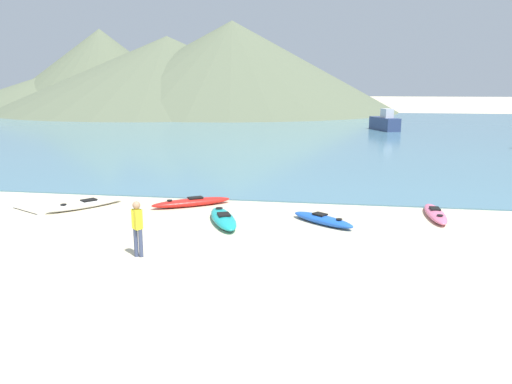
# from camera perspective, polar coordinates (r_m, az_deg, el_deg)

# --- Properties ---
(ground_plane) EXTENTS (400.00, 400.00, 0.00)m
(ground_plane) POSITION_cam_1_polar(r_m,az_deg,el_deg) (13.20, -13.31, -10.49)
(ground_plane) COLOR beige
(bay_water) EXTENTS (160.00, 70.00, 0.06)m
(bay_water) POSITION_cam_1_polar(r_m,az_deg,el_deg) (56.34, 4.49, 7.14)
(bay_water) COLOR teal
(bay_water) RESTS_ON ground_plane
(far_hill_left) EXTENTS (36.96, 36.96, 6.25)m
(far_hill_left) POSITION_cam_1_polar(r_m,az_deg,el_deg) (108.68, -23.57, 10.26)
(far_hill_left) COLOR #5B664C
(far_hill_left) RESTS_ON ground_plane
(far_hill_midleft) EXTENTS (42.41, 42.41, 16.14)m
(far_hill_midleft) POSITION_cam_1_polar(r_m,az_deg,el_deg) (112.16, -17.25, 13.29)
(far_hill_midleft) COLOR #5B664C
(far_hill_midleft) RESTS_ON ground_plane
(far_hill_midright) EXTENTS (63.55, 63.55, 13.81)m
(far_hill_midright) POSITION_cam_1_polar(r_m,az_deg,el_deg) (99.04, -10.03, 13.17)
(far_hill_midright) COLOR #5B664C
(far_hill_midright) RESTS_ON ground_plane
(far_hill_right) EXTENTS (61.25, 61.25, 16.43)m
(far_hill_right) POSITION_cam_1_polar(r_m,az_deg,el_deg) (96.36, -2.71, 14.15)
(far_hill_right) COLOR #5B664C
(far_hill_right) RESTS_ON ground_plane
(kayak_on_sand_0) EXTENTS (2.55, 3.06, 0.33)m
(kayak_on_sand_0) POSITION_cam_1_polar(r_m,az_deg,el_deg) (21.84, -18.92, -1.34)
(kayak_on_sand_0) COLOR white
(kayak_on_sand_0) RESTS_ON ground_plane
(kayak_on_sand_1) EXTENTS (2.55, 2.18, 0.37)m
(kayak_on_sand_1) POSITION_cam_1_polar(r_m,az_deg,el_deg) (18.45, 7.63, -3.14)
(kayak_on_sand_1) COLOR blue
(kayak_on_sand_1) RESTS_ON ground_plane
(kayak_on_sand_2) EXTENTS (3.20, 2.38, 0.38)m
(kayak_on_sand_2) POSITION_cam_1_polar(r_m,az_deg,el_deg) (21.10, -7.37, -1.17)
(kayak_on_sand_2) COLOR red
(kayak_on_sand_2) RESTS_ON ground_plane
(kayak_on_sand_3) EXTENTS (1.95, 3.19, 0.40)m
(kayak_on_sand_3) POSITION_cam_1_polar(r_m,az_deg,el_deg) (18.43, -3.77, -3.03)
(kayak_on_sand_3) COLOR teal
(kayak_on_sand_3) RESTS_ON ground_plane
(kayak_on_sand_4) EXTENTS (0.68, 3.03, 0.34)m
(kayak_on_sand_4) POSITION_cam_1_polar(r_m,az_deg,el_deg) (20.39, 19.81, -2.33)
(kayak_on_sand_4) COLOR #E5668C
(kayak_on_sand_4) RESTS_ON ground_plane
(person_near_foreground) EXTENTS (0.34, 0.30, 1.69)m
(person_near_foreground) POSITION_cam_1_polar(r_m,az_deg,el_deg) (15.06, -13.40, -3.72)
(person_near_foreground) COLOR #384260
(person_near_foreground) RESTS_ON ground_plane
(moored_boat_0) EXTENTS (3.11, 4.87, 2.35)m
(moored_boat_0) POSITION_cam_1_polar(r_m,az_deg,el_deg) (56.65, 14.50, 7.68)
(moored_boat_0) COLOR navy
(moored_boat_0) RESTS_ON bay_water
(loose_paddle) EXTENTS (2.54, 1.45, 0.03)m
(loose_paddle) POSITION_cam_1_polar(r_m,az_deg,el_deg) (22.13, -24.86, -2.00)
(loose_paddle) COLOR black
(loose_paddle) RESTS_ON ground_plane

